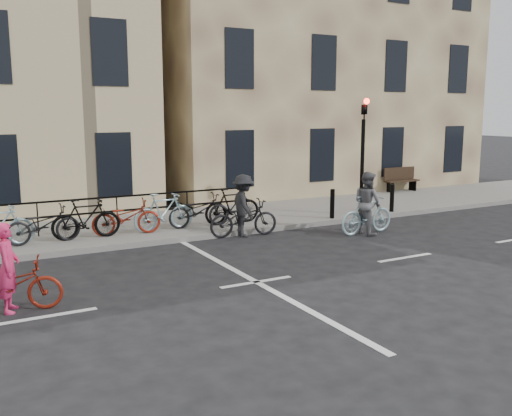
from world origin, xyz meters
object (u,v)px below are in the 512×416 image
traffic_light (363,142)px  cyclist_pink (9,281)px  bench (401,178)px  cyclist_grey (367,209)px  cyclist_dark (243,212)px

traffic_light → cyclist_pink: size_ratio=2.10×
bench → cyclist_grey: (-6.09, -5.22, 0.04)m
cyclist_grey → cyclist_dark: 3.46m
cyclist_dark → traffic_light: bearing=-76.5°
cyclist_dark → cyclist_pink: bearing=125.8°
bench → cyclist_grey: cyclist_grey is taller
cyclist_dark → cyclist_grey: bearing=-105.8°
bench → cyclist_dark: cyclist_dark is taller
bench → traffic_light: bearing=-144.8°
bench → cyclist_pink: 17.10m
traffic_light → cyclist_pink: traffic_light is taller
traffic_light → bench: bearing=35.2°
cyclist_grey → cyclist_pink: bearing=98.8°
traffic_light → cyclist_dark: 4.82m
traffic_light → bench: size_ratio=2.44×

